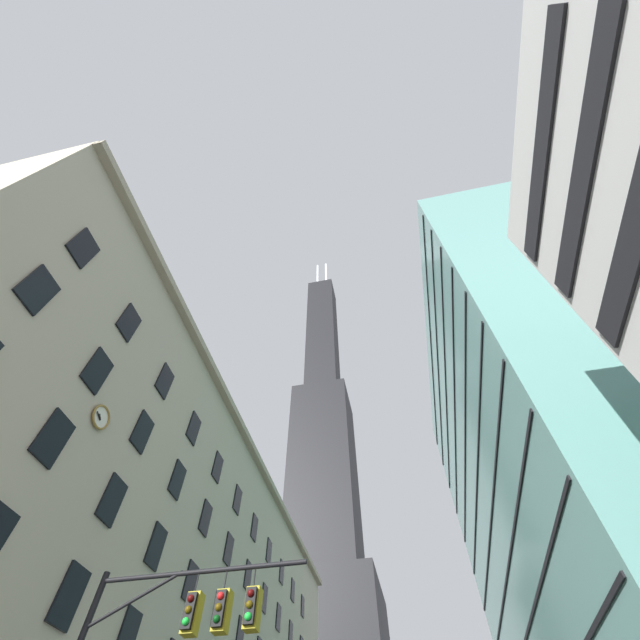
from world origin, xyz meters
TOP-DOWN VIEW (x-y plane):
  - station_building at (-19.39, 25.69)m, footprint 17.44×63.39m
  - dark_skyscraper at (-17.67, 95.56)m, footprint 26.05×26.05m
  - glass_office_midrise at (19.51, 30.63)m, footprint 17.13×42.25m
  - traffic_signal_mast at (-3.58, 4.11)m, footprint 6.85×0.63m

SIDE VIEW (x-z plane):
  - traffic_signal_mast at x=-3.58m, z-range 1.74..8.75m
  - station_building at x=-19.39m, z-range -0.02..27.46m
  - glass_office_midrise at x=19.51m, z-range 0.00..47.38m
  - dark_skyscraper at x=-17.67m, z-range -42.17..158.07m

